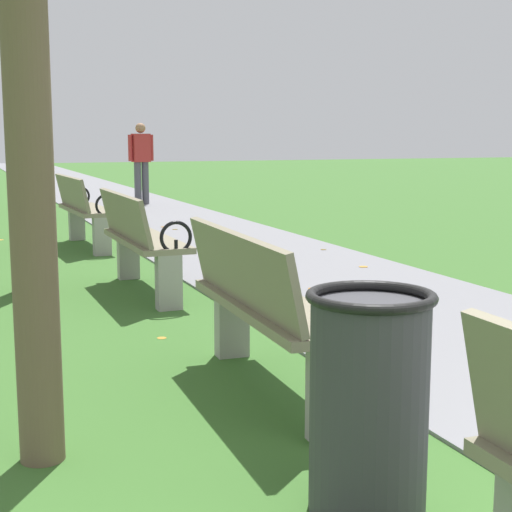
# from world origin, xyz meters

# --- Properties ---
(paved_walkway) EXTENTS (2.48, 44.00, 0.02)m
(paved_walkway) POSITION_xyz_m (1.24, 18.00, 0.01)
(paved_walkway) COLOR slate
(paved_walkway) RESTS_ON ground
(park_bench_2) EXTENTS (0.52, 1.61, 0.90)m
(park_bench_2) POSITION_xyz_m (-0.50, 2.88, 0.49)
(park_bench_2) COLOR gray
(park_bench_2) RESTS_ON ground
(park_bench_3) EXTENTS (0.48, 1.60, 0.90)m
(park_bench_3) POSITION_xyz_m (-0.50, 5.81, 0.49)
(park_bench_3) COLOR gray
(park_bench_3) RESTS_ON ground
(park_bench_4) EXTENTS (0.54, 1.62, 0.90)m
(park_bench_4) POSITION_xyz_m (-0.50, 8.90, 0.49)
(park_bench_4) COLOR gray
(park_bench_4) RESTS_ON ground
(pedestrian_walking) EXTENTS (0.53, 0.26, 1.62)m
(pedestrian_walking) POSITION_xyz_m (1.55, 14.52, 0.93)
(pedestrian_walking) COLOR #4C4C56
(pedestrian_walking) RESTS_ON paved_walkway
(trash_bin) EXTENTS (0.48, 0.48, 0.84)m
(trash_bin) POSITION_xyz_m (-0.65, 1.48, 0.42)
(trash_bin) COLOR #38383D
(trash_bin) RESTS_ON ground
(scattered_leaves) EXTENTS (4.19, 12.41, 0.02)m
(scattered_leaves) POSITION_xyz_m (0.47, 5.27, 0.02)
(scattered_leaves) COLOR brown
(scattered_leaves) RESTS_ON ground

